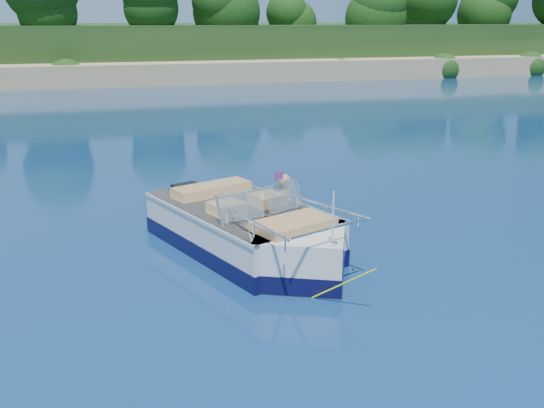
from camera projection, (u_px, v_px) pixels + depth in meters
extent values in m
plane|color=#0A264A|center=(396.00, 285.00, 10.37)|extent=(160.00, 160.00, 0.00)
cube|color=tan|center=(155.00, 75.00, 45.07)|extent=(170.00, 8.00, 2.00)
cube|color=black|center=(129.00, 51.00, 69.69)|extent=(170.00, 56.00, 6.00)
cylinder|color=#321B10|center=(148.00, 34.00, 47.93)|extent=(0.44, 0.44, 3.60)
cylinder|color=#321B10|center=(387.00, 39.00, 51.71)|extent=(0.44, 0.44, 2.60)
sphere|color=black|center=(389.00, 9.00, 50.99)|extent=(4.29, 4.29, 4.29)
cube|color=silver|center=(240.00, 232.00, 12.02)|extent=(3.35, 4.46, 1.11)
cube|color=silver|center=(300.00, 261.00, 10.58)|extent=(1.98, 1.98, 1.11)
cube|color=#0D0B33|center=(240.00, 239.00, 12.07)|extent=(3.39, 4.51, 0.32)
cube|color=#0D0B33|center=(300.00, 269.00, 10.62)|extent=(2.02, 2.02, 0.32)
cube|color=tan|center=(231.00, 213.00, 12.18)|extent=(2.54, 3.20, 0.11)
cube|color=silver|center=(240.00, 207.00, 11.87)|extent=(3.39, 4.48, 0.06)
cube|color=black|center=(187.00, 204.00, 13.68)|extent=(0.67, 0.55, 0.95)
cube|color=#8C9EA5|center=(241.00, 205.00, 10.95)|extent=(0.86, 0.44, 0.51)
cube|color=#8C9EA5|center=(282.00, 197.00, 11.49)|extent=(0.86, 0.63, 0.51)
cube|color=tan|center=(227.00, 213.00, 11.39)|extent=(0.74, 0.74, 0.42)
cube|color=tan|center=(267.00, 205.00, 11.93)|extent=(0.74, 0.74, 0.42)
cube|color=tan|center=(212.00, 194.00, 12.67)|extent=(1.74, 1.11, 0.40)
cube|color=tan|center=(294.00, 229.00, 10.57)|extent=(1.58, 1.22, 0.36)
cylinder|color=silver|center=(333.00, 218.00, 9.67)|extent=(0.04, 0.04, 0.90)
cube|color=red|center=(278.00, 176.00, 11.31)|extent=(0.22, 0.09, 0.15)
cube|color=silver|center=(334.00, 244.00, 9.75)|extent=(0.12, 0.10, 0.05)
cylinder|color=#F9FF1B|center=(342.00, 284.00, 9.53)|extent=(0.75, 0.89, 0.81)
torus|color=yellow|center=(284.00, 218.00, 13.68)|extent=(1.44, 1.44, 0.33)
torus|color=red|center=(284.00, 217.00, 13.67)|extent=(1.19, 1.19, 0.11)
imported|color=tan|center=(283.00, 222.00, 13.66)|extent=(0.41, 0.89, 1.75)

